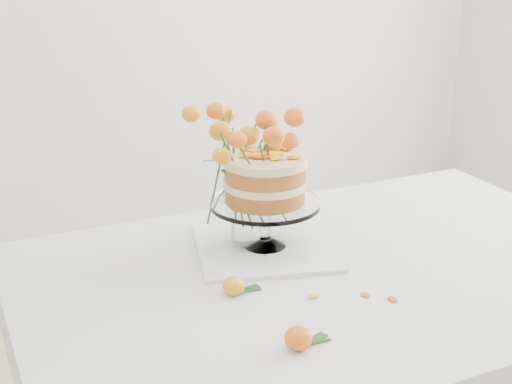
# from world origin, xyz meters

# --- Properties ---
(table) EXTENTS (1.43, 0.93, 0.76)m
(table) POSITION_xyz_m (0.00, 0.00, 0.67)
(table) COLOR tan
(table) RESTS_ON ground
(napkin) EXTENTS (0.39, 0.39, 0.01)m
(napkin) POSITION_xyz_m (-0.11, 0.16, 0.76)
(napkin) COLOR white
(napkin) RESTS_ON table
(cake_stand) EXTENTS (0.26, 0.26, 0.23)m
(cake_stand) POSITION_xyz_m (-0.11, 0.16, 0.92)
(cake_stand) COLOR white
(cake_stand) RESTS_ON napkin
(rose_vase) EXTENTS (0.26, 0.26, 0.38)m
(rose_vase) POSITION_xyz_m (-0.14, 0.19, 0.98)
(rose_vase) COLOR white
(rose_vase) RESTS_ON table
(loose_rose_near) EXTENTS (0.08, 0.05, 0.04)m
(loose_rose_near) POSITION_xyz_m (-0.26, -0.02, 0.78)
(loose_rose_near) COLOR orange
(loose_rose_near) RESTS_ON table
(loose_rose_far) EXTENTS (0.09, 0.05, 0.04)m
(loose_rose_far) POSITION_xyz_m (-0.24, -0.26, 0.78)
(loose_rose_far) COLOR #E03D0A
(loose_rose_far) RESTS_ON table
(stray_petal_a) EXTENTS (0.03, 0.02, 0.00)m
(stray_petal_a) POSITION_xyz_m (-0.12, -0.10, 0.76)
(stray_petal_a) COLOR #E9B40E
(stray_petal_a) RESTS_ON table
(stray_petal_b) EXTENTS (0.03, 0.02, 0.00)m
(stray_petal_b) POSITION_xyz_m (-0.02, -0.14, 0.76)
(stray_petal_b) COLOR #E9B40E
(stray_petal_b) RESTS_ON table
(stray_petal_c) EXTENTS (0.03, 0.02, 0.00)m
(stray_petal_c) POSITION_xyz_m (0.02, -0.18, 0.76)
(stray_petal_c) COLOR #E9B40E
(stray_petal_c) RESTS_ON table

